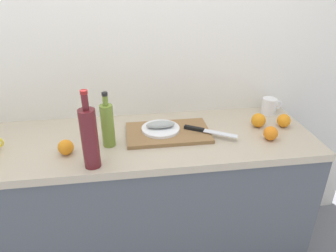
{
  "coord_description": "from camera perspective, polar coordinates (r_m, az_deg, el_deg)",
  "views": [
    {
      "loc": [
        0.02,
        -1.45,
        1.7
      ],
      "look_at": [
        0.23,
        0.02,
        0.95
      ],
      "focal_mm": 33.27,
      "sensor_mm": 36.0,
      "label": 1
    }
  ],
  "objects": [
    {
      "name": "orange_2",
      "position": [
        1.7,
        18.28,
        -1.28
      ],
      "size": [
        0.07,
        0.07,
        0.07
      ],
      "primitive_type": "sphere",
      "color": "orange",
      "rests_on": "kitchen_counter"
    },
    {
      "name": "cutting_board",
      "position": [
        1.68,
        0.0,
        -1.22
      ],
      "size": [
        0.44,
        0.27,
        0.02
      ],
      "primitive_type": "cube",
      "color": "olive",
      "rests_on": "kitchen_counter"
    },
    {
      "name": "kitchen_counter",
      "position": [
        1.91,
        -6.85,
        -14.19
      ],
      "size": [
        2.0,
        0.6,
        0.9
      ],
      "color": "#4C5159",
      "rests_on": "ground_plane"
    },
    {
      "name": "orange_0",
      "position": [
        1.86,
        20.45,
        0.93
      ],
      "size": [
        0.08,
        0.08,
        0.08
      ],
      "primitive_type": "sphere",
      "color": "orange",
      "rests_on": "kitchen_counter"
    },
    {
      "name": "fish_fillet",
      "position": [
        1.67,
        -1.38,
        0.27
      ],
      "size": [
        0.15,
        0.07,
        0.04
      ],
      "primitive_type": "ellipsoid",
      "color": "#999E99",
      "rests_on": "white_plate"
    },
    {
      "name": "wine_bottle",
      "position": [
        1.39,
        -14.18,
        -2.04
      ],
      "size": [
        0.07,
        0.07,
        0.36
      ],
      "color": "#59191E",
      "rests_on": "kitchen_counter"
    },
    {
      "name": "orange_3",
      "position": [
        1.57,
        -18.22,
        -3.72
      ],
      "size": [
        0.07,
        0.07,
        0.07
      ],
      "primitive_type": "sphere",
      "color": "orange",
      "rests_on": "kitchen_counter"
    },
    {
      "name": "white_plate",
      "position": [
        1.68,
        -1.37,
        -0.51
      ],
      "size": [
        0.21,
        0.21,
        0.01
      ],
      "primitive_type": "cylinder",
      "color": "white",
      "rests_on": "cutting_board"
    },
    {
      "name": "coffee_mug_0",
      "position": [
        2.01,
        18.09,
        3.52
      ],
      "size": [
        0.13,
        0.09,
        0.1
      ],
      "color": "white",
      "rests_on": "kitchen_counter"
    },
    {
      "name": "chef_knife",
      "position": [
        1.67,
        6.52,
        -0.79
      ],
      "size": [
        0.26,
        0.17,
        0.02
      ],
      "rotation": [
        0.0,
        0.0,
        -0.54
      ],
      "color": "silver",
      "rests_on": "cutting_board"
    },
    {
      "name": "olive_oil_bottle",
      "position": [
        1.56,
        -11.02,
        0.27
      ],
      "size": [
        0.06,
        0.06,
        0.28
      ],
      "color": "olive",
      "rests_on": "kitchen_counter"
    },
    {
      "name": "back_wall",
      "position": [
        1.83,
        -8.59,
        12.33
      ],
      "size": [
        3.2,
        0.05,
        2.5
      ],
      "primitive_type": "cube",
      "color": "white",
      "rests_on": "ground_plane"
    },
    {
      "name": "orange_1",
      "position": [
        1.82,
        16.23,
        1.03
      ],
      "size": [
        0.08,
        0.08,
        0.08
      ],
      "primitive_type": "sphere",
      "color": "orange",
      "rests_on": "kitchen_counter"
    }
  ]
}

